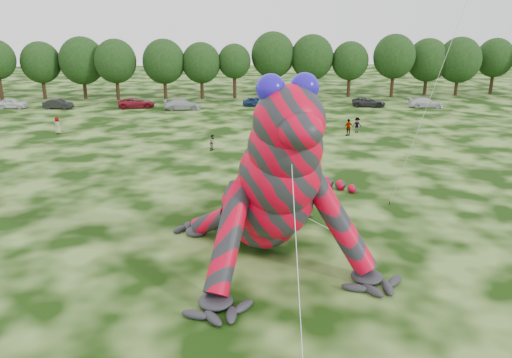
{
  "coord_description": "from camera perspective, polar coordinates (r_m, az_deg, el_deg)",
  "views": [
    {
      "loc": [
        -1.26,
        -24.45,
        12.22
      ],
      "look_at": [
        0.56,
        1.18,
        4.0
      ],
      "focal_mm": 35.0,
      "sensor_mm": 36.0,
      "label": 1
    }
  ],
  "objects": [
    {
      "name": "inflatable_gecko",
      "position": [
        27.65,
        -0.06,
        2.65
      ],
      "size": [
        21.08,
        23.44,
        10.05
      ],
      "primitive_type": null,
      "rotation": [
        0.0,
        0.0,
        0.23
      ],
      "color": "red",
      "rests_on": "ground"
    },
    {
      "name": "ground",
      "position": [
        27.36,
        -1.0,
        -8.79
      ],
      "size": [
        240.0,
        240.0,
        0.0
      ],
      "primitive_type": "plane",
      "color": "#16330A",
      "rests_on": "ground"
    },
    {
      "name": "tree_15",
      "position": [
        91.62,
        22.16,
        11.83
      ],
      "size": [
        7.17,
        6.45,
        9.63
      ],
      "primitive_type": null,
      "color": "black",
      "rests_on": "ground"
    },
    {
      "name": "car_7",
      "position": [
        77.48,
        18.81,
        8.26
      ],
      "size": [
        5.16,
        2.59,
        1.44
      ],
      "primitive_type": "imported",
      "rotation": [
        0.0,
        0.0,
        1.45
      ],
      "color": "silver",
      "rests_on": "ground"
    },
    {
      "name": "tree_5",
      "position": [
        86.04,
        -19.19,
        11.9
      ],
      "size": [
        7.16,
        6.44,
        9.8
      ],
      "primitive_type": null,
      "color": "black",
      "rests_on": "ground"
    },
    {
      "name": "tree_12",
      "position": [
        85.25,
        10.66,
        12.23
      ],
      "size": [
        5.99,
        5.39,
        8.97
      ],
      "primitive_type": null,
      "color": "black",
      "rests_on": "ground"
    },
    {
      "name": "tree_6",
      "position": [
        83.09,
        -15.7,
        11.93
      ],
      "size": [
        6.52,
        5.86,
        9.49
      ],
      "primitive_type": null,
      "color": "black",
      "rests_on": "ground"
    },
    {
      "name": "tree_4",
      "position": [
        88.21,
        -23.28,
        11.33
      ],
      "size": [
        6.22,
        5.6,
        9.06
      ],
      "primitive_type": null,
      "color": "black",
      "rests_on": "ground"
    },
    {
      "name": "tree_14",
      "position": [
        90.44,
        18.97,
        12.03
      ],
      "size": [
        6.82,
        6.14,
        9.4
      ],
      "primitive_type": null,
      "color": "black",
      "rests_on": "ground"
    },
    {
      "name": "tree_9",
      "position": [
        82.21,
        -2.47,
        12.21
      ],
      "size": [
        5.27,
        4.74,
        8.68
      ],
      "primitive_type": null,
      "color": "black",
      "rests_on": "ground"
    },
    {
      "name": "car_0",
      "position": [
        80.75,
        -26.1,
        7.77
      ],
      "size": [
        4.46,
        2.24,
        1.46
      ],
      "primitive_type": "imported",
      "rotation": [
        0.0,
        0.0,
        1.45
      ],
      "color": "silver",
      "rests_on": "ground"
    },
    {
      "name": "car_2",
      "position": [
        75.17,
        -13.51,
        8.46
      ],
      "size": [
        5.62,
        3.37,
        1.46
      ],
      "primitive_type": "imported",
      "rotation": [
        0.0,
        0.0,
        1.76
      ],
      "color": "maroon",
      "rests_on": "ground"
    },
    {
      "name": "car_4",
      "position": [
        74.7,
        0.02,
        8.85
      ],
      "size": [
        4.04,
        1.69,
        1.37
      ],
      "primitive_type": "imported",
      "rotation": [
        0.0,
        0.0,
        1.59
      ],
      "color": "navy",
      "rests_on": "ground"
    },
    {
      "name": "tree_8",
      "position": [
        81.86,
        -6.25,
        12.2
      ],
      "size": [
        6.14,
        5.53,
        8.94
      ],
      "primitive_type": null,
      "color": "black",
      "rests_on": "ground"
    },
    {
      "name": "spectator_3",
      "position": [
        56.04,
        10.52,
        5.82
      ],
      "size": [
        1.18,
        0.75,
        1.87
      ],
      "primitive_type": "imported",
      "rotation": [
        0.0,
        0.0,
        3.43
      ],
      "color": "gray",
      "rests_on": "ground"
    },
    {
      "name": "tree_11",
      "position": [
        84.31,
        6.4,
        12.74
      ],
      "size": [
        7.01,
        6.31,
        10.07
      ],
      "primitive_type": null,
      "color": "black",
      "rests_on": "ground"
    },
    {
      "name": "tree_7",
      "position": [
        82.08,
        -10.45,
        12.22
      ],
      "size": [
        6.68,
        6.01,
        9.48
      ],
      "primitive_type": null,
      "color": "black",
      "rests_on": "ground"
    },
    {
      "name": "tree_10",
      "position": [
        83.77,
        1.94,
        12.95
      ],
      "size": [
        7.09,
        6.38,
        10.5
      ],
      "primitive_type": null,
      "color": "black",
      "rests_on": "ground"
    },
    {
      "name": "spectator_5",
      "position": [
        43.21,
        3.33,
        2.52
      ],
      "size": [
        1.75,
        1.15,
        1.81
      ],
      "primitive_type": "imported",
      "rotation": [
        0.0,
        0.0,
        3.54
      ],
      "color": "gray",
      "rests_on": "ground"
    },
    {
      "name": "spectator_1",
      "position": [
        49.0,
        -4.95,
        4.17
      ],
      "size": [
        0.86,
        0.94,
        1.56
      ],
      "primitive_type": "imported",
      "rotation": [
        0.0,
        0.0,
        1.12
      ],
      "color": "gray",
      "rests_on": "ground"
    },
    {
      "name": "car_3",
      "position": [
        72.36,
        -8.4,
        8.42
      ],
      "size": [
        5.22,
        2.21,
        1.5
      ],
      "primitive_type": "imported",
      "rotation": [
        0.0,
        0.0,
        1.59
      ],
      "color": "#ACB1B7",
      "rests_on": "ground"
    },
    {
      "name": "tree_16",
      "position": [
        96.26,
        25.54,
        11.56
      ],
      "size": [
        6.26,
        5.63,
        9.37
      ],
      "primitive_type": null,
      "color": "black",
      "rests_on": "ground"
    },
    {
      "name": "spectator_2",
      "position": [
        57.76,
        11.47,
        6.06
      ],
      "size": [
        1.16,
        0.69,
        1.76
      ],
      "primitive_type": "imported",
      "rotation": [
        0.0,
        0.0,
        0.04
      ],
      "color": "gray",
      "rests_on": "ground"
    },
    {
      "name": "car_5",
      "position": [
        74.2,
        4.24,
        8.72
      ],
      "size": [
        4.1,
        1.7,
        1.32
      ],
      "primitive_type": "imported",
      "rotation": [
        0.0,
        0.0,
        1.65
      ],
      "color": "beige",
      "rests_on": "ground"
    },
    {
      "name": "car_1",
      "position": [
        77.79,
        -21.69,
        7.97
      ],
      "size": [
        4.36,
        2.08,
        1.38
      ],
      "primitive_type": "imported",
      "rotation": [
        0.0,
        0.0,
        1.42
      ],
      "color": "black",
      "rests_on": "ground"
    },
    {
      "name": "car_6",
      "position": [
        76.08,
        12.74,
        8.57
      ],
      "size": [
        5.11,
        2.89,
        1.35
      ],
      "primitive_type": "imported",
      "rotation": [
        0.0,
        0.0,
        1.43
      ],
      "color": "#28282B",
      "rests_on": "ground"
    },
    {
      "name": "tree_13",
      "position": [
        86.67,
        15.45,
        12.38
      ],
      "size": [
        6.83,
        6.15,
        10.13
      ],
      "primitive_type": null,
      "color": "black",
      "rests_on": "ground"
    },
    {
      "name": "spectator_4",
      "position": [
        60.38,
        -21.74,
        5.71
      ],
      "size": [
        0.96,
        0.66,
        1.89
      ],
      "primitive_type": "imported",
      "rotation": [
        0.0,
        0.0,
        3.21
      ],
      "color": "gray",
      "rests_on": "ground"
    }
  ]
}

